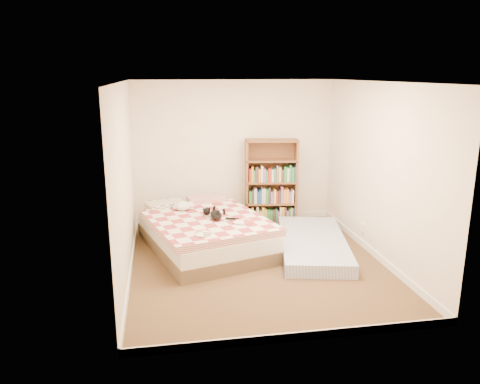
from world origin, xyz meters
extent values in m
cube|color=#4F2F21|center=(0.00, 0.00, 0.00)|extent=(3.50, 4.00, 0.01)
cube|color=white|center=(0.00, 0.00, 2.50)|extent=(3.50, 4.00, 0.01)
cube|color=beige|center=(0.00, 2.00, 1.25)|extent=(3.50, 0.01, 2.50)
cube|color=beige|center=(0.00, -2.00, 1.25)|extent=(3.50, 0.01, 2.50)
cube|color=beige|center=(-1.75, 0.00, 1.25)|extent=(0.01, 4.00, 2.50)
cube|color=beige|center=(1.75, 0.00, 1.25)|extent=(0.01, 4.00, 2.50)
cube|color=white|center=(0.00, 1.99, 0.05)|extent=(3.50, 0.02, 0.10)
cube|color=white|center=(0.00, -1.99, 0.05)|extent=(3.50, 0.02, 0.10)
cube|color=white|center=(-1.74, 0.00, 0.05)|extent=(0.02, 4.00, 0.10)
cube|color=white|center=(1.74, 0.00, 0.05)|extent=(0.02, 4.00, 0.10)
cube|color=white|center=(1.74, 0.40, 0.30)|extent=(0.03, 0.09, 0.13)
cube|color=brown|center=(-0.67, 0.70, 0.10)|extent=(2.06, 2.50, 0.20)
cube|color=silver|center=(-0.67, 0.70, 0.30)|extent=(2.02, 2.45, 0.22)
cube|color=#9F3B41|center=(-0.67, 0.70, 0.47)|extent=(2.02, 2.15, 0.11)
cube|color=gray|center=(-1.03, 1.51, 0.50)|extent=(0.68, 0.53, 0.16)
cube|color=#9F3B41|center=(-0.31, 1.51, 0.50)|extent=(0.68, 0.53, 0.16)
cube|color=brown|center=(0.18, 1.74, 0.75)|extent=(0.08, 0.30, 1.50)
cube|color=brown|center=(1.04, 1.74, 0.75)|extent=(0.08, 0.30, 1.50)
cube|color=brown|center=(0.61, 1.88, 0.75)|extent=(0.90, 0.13, 1.50)
cube|color=brown|center=(0.61, 1.74, 0.02)|extent=(0.93, 0.41, 0.03)
cube|color=brown|center=(0.61, 1.74, 0.76)|extent=(0.93, 0.41, 0.03)
cube|color=brown|center=(0.61, 1.74, 1.48)|extent=(0.93, 0.41, 0.03)
cube|color=#6974B0|center=(0.94, 0.38, 0.10)|extent=(1.38, 2.27, 0.19)
ellipsoid|color=black|center=(-0.51, 0.55, 0.58)|extent=(0.35, 0.39, 0.12)
sphere|color=black|center=(-0.51, 0.75, 0.59)|extent=(0.16, 0.16, 0.11)
cone|color=black|center=(-0.54, 0.78, 0.64)|extent=(0.05, 0.05, 0.04)
cone|color=black|center=(-0.48, 0.78, 0.64)|extent=(0.05, 0.05, 0.04)
cylinder|color=black|center=(-0.42, 0.31, 0.55)|extent=(0.15, 0.18, 0.04)
ellipsoid|color=silver|center=(-0.97, 1.09, 0.59)|extent=(0.37, 0.37, 0.14)
sphere|color=silver|center=(-0.90, 1.00, 0.60)|extent=(0.15, 0.15, 0.11)
sphere|color=silver|center=(-0.86, 0.96, 0.59)|extent=(0.07, 0.07, 0.05)
sphere|color=silver|center=(-1.09, 1.14, 0.57)|extent=(0.08, 0.08, 0.06)
camera|label=1|loc=(-1.28, -6.01, 2.62)|focal=35.00mm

